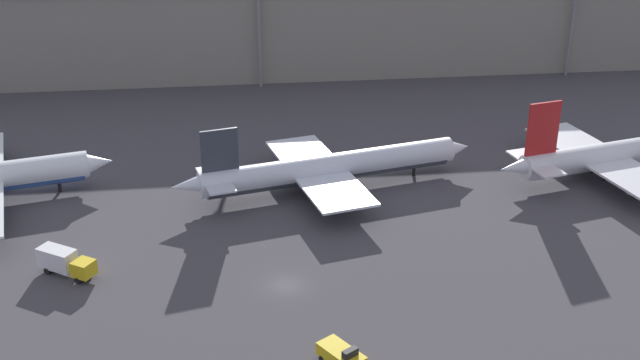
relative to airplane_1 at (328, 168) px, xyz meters
The scene contains 7 objects.
ground 27.51m from the airplane_1, 107.70° to the right, with size 600.00×600.00×0.00m, color #423F44.
terminal_building 63.12m from the airplane_1, 97.61° to the left, with size 220.81×22.94×21.00m.
airplane_1 is the anchor object (origin of this frame).
airplane_2 43.06m from the airplane_1, ahead, with size 37.57×30.14×13.44m.
service_vehicle_0 42.30m from the airplane_1, 95.31° to the right, with size 4.90×5.71×2.88m.
service_vehicle_2 40.29m from the airplane_1, 149.57° to the right, with size 7.58×6.05×3.24m.
lamp_post_1 52.56m from the airplane_1, 98.36° to the left, with size 1.80×1.80×26.38m.
Camera 1 is at (-5.52, -81.25, 51.45)m, focal length 45.00 mm.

